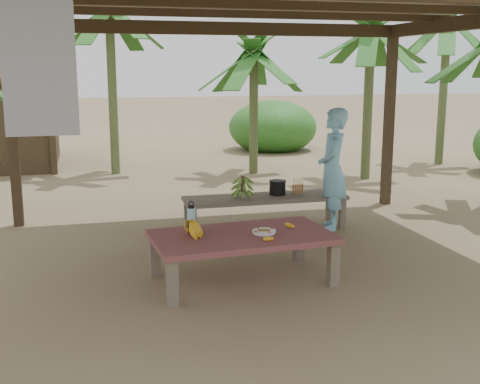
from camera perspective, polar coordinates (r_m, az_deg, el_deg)
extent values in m
plane|color=brown|center=(6.91, 1.75, -6.44)|extent=(80.00, 80.00, 0.00)
cube|color=black|center=(8.70, -20.81, 5.65)|extent=(0.13, 0.13, 2.70)
cube|color=black|center=(9.81, 13.95, 6.66)|extent=(0.13, 0.13, 2.70)
cube|color=black|center=(8.82, -2.45, 15.25)|extent=(5.80, 0.14, 0.18)
cube|color=slate|center=(4.02, -18.50, 11.14)|extent=(0.45, 0.05, 0.85)
cube|color=brown|center=(5.59, -6.45, -8.58)|extent=(0.11, 0.11, 0.44)
cube|color=brown|center=(6.12, 8.83, -6.83)|extent=(0.11, 0.11, 0.44)
cube|color=brown|center=(6.37, -8.08, -6.07)|extent=(0.11, 0.11, 0.44)
cube|color=brown|center=(6.84, 5.58, -4.75)|extent=(0.11, 0.11, 0.44)
cube|color=maroon|center=(6.10, 0.20, -4.28)|extent=(1.87, 1.13, 0.06)
cube|color=brown|center=(7.73, -4.45, -2.96)|extent=(0.08, 0.08, 0.40)
cube|color=brown|center=(8.32, 9.67, -2.04)|extent=(0.08, 0.08, 0.40)
cube|color=brown|center=(8.17, -5.01, -2.17)|extent=(0.08, 0.08, 0.40)
cube|color=brown|center=(8.73, 8.45, -1.35)|extent=(0.08, 0.08, 0.40)
cube|color=brown|center=(8.13, 2.41, -0.58)|extent=(2.20, 0.60, 0.05)
cylinder|color=white|center=(6.12, 2.28, -3.90)|extent=(0.22, 0.22, 0.01)
cylinder|color=white|center=(6.11, 2.28, -3.75)|extent=(0.24, 0.24, 0.02)
cube|color=brown|center=(6.11, 2.28, -3.70)|extent=(0.14, 0.11, 0.02)
ellipsoid|color=gold|center=(5.86, 2.72, -4.45)|extent=(0.15, 0.10, 0.04)
ellipsoid|color=gold|center=(6.37, 4.73, -3.16)|extent=(0.12, 0.13, 0.04)
cylinder|color=#42ABCF|center=(6.16, -4.63, -2.67)|extent=(0.09, 0.09, 0.25)
cylinder|color=black|center=(6.13, -4.66, -1.40)|extent=(0.06, 0.06, 0.03)
torus|color=black|center=(6.12, -4.66, -1.12)|extent=(0.06, 0.01, 0.06)
cylinder|color=black|center=(8.22, 3.57, 0.40)|extent=(0.22, 0.22, 0.19)
imported|color=#79C2E4|center=(8.17, 8.76, 2.16)|extent=(0.58, 0.70, 1.64)
cylinder|color=#596638|center=(12.01, 12.04, 8.14)|extent=(0.18, 0.18, 2.93)
cylinder|color=#596638|center=(12.38, 1.30, 7.51)|extent=(0.18, 0.18, 2.50)
cylinder|color=#596638|center=(12.59, -12.00, 9.29)|extent=(0.18, 0.18, 3.36)
cylinder|color=#596638|center=(14.34, 18.70, 8.90)|extent=(0.18, 0.18, 3.22)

